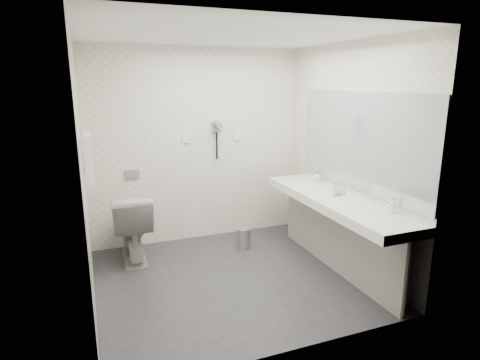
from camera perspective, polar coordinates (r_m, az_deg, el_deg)
name	(u,v)px	position (r m, az deg, el deg)	size (l,w,h in m)	color
floor	(232,278)	(4.49, -1.13, -13.72)	(2.80, 2.80, 0.00)	#2D2C32
ceiling	(231,35)	(4.01, -1.31, 19.87)	(2.80, 2.80, 0.00)	white
wall_back	(197,146)	(5.29, -6.04, 4.74)	(2.80, 2.80, 0.00)	white
wall_front	(293,200)	(2.92, 7.55, -2.79)	(2.80, 2.80, 0.00)	white
wall_left	(83,177)	(3.84, -21.27, 0.41)	(2.60, 2.60, 0.00)	white
wall_right	(348,156)	(4.72, 14.99, 3.26)	(2.60, 2.60, 0.00)	white
vanity_counter	(335,202)	(4.51, 13.29, -3.01)	(0.55, 2.20, 0.10)	white
vanity_panel	(335,238)	(4.66, 13.25, -7.98)	(0.03, 2.15, 0.75)	gray
vanity_post_near	(405,279)	(3.95, 22.30, -12.82)	(0.06, 0.06, 0.75)	silver
vanity_post_far	(293,210)	(5.51, 7.45, -4.30)	(0.06, 0.06, 0.75)	silver
mirror	(359,141)	(4.53, 16.48, 5.28)	(0.02, 2.20, 1.05)	#B2BCC6
basin_near	(375,217)	(4.01, 18.53, -4.97)	(0.40, 0.31, 0.05)	white
basin_far	(305,185)	(5.03, 9.17, -0.66)	(0.40, 0.31, 0.05)	white
faucet_near	(392,206)	(4.11, 20.73, -3.40)	(0.04, 0.04, 0.15)	silver
faucet_far	(319,176)	(5.11, 11.10, 0.52)	(0.04, 0.04, 0.15)	silver
soap_bottle_a	(343,190)	(4.59, 14.35, -1.39)	(0.05, 0.05, 0.12)	silver
soap_bottle_b	(338,191)	(4.58, 13.63, -1.51)	(0.08, 0.08, 0.10)	silver
soap_bottle_c	(334,191)	(4.52, 13.16, -1.58)	(0.04, 0.04, 0.11)	silver
glass_left	(336,188)	(4.69, 13.36, -1.09)	(0.05, 0.05, 0.10)	silver
toilet	(132,226)	(4.96, -15.06, -6.36)	(0.46, 0.81, 0.82)	white
flush_plate	(132,174)	(5.18, -15.01, 0.77)	(0.18, 0.02, 0.12)	#B2B5BA
pedal_bin	(244,239)	(5.19, 0.50, -8.30)	(0.18, 0.18, 0.25)	#B2B5BA
bin_lid	(244,229)	(5.14, 0.51, -6.93)	(0.18, 0.18, 0.01)	#B2B5BA
towel_rail	(86,135)	(4.33, -21.00, 5.91)	(0.02, 0.02, 0.62)	silver
towel_near	(89,159)	(4.22, -20.59, 2.74)	(0.07, 0.24, 0.48)	white
towel_far	(88,155)	(4.50, -20.66, 3.36)	(0.07, 0.24, 0.48)	white
dryer_cradle	(216,127)	(5.30, -3.39, 7.54)	(0.10, 0.04, 0.14)	gray
dryer_barrel	(218,125)	(5.23, -3.15, 7.79)	(0.08, 0.08, 0.14)	gray
dryer_cord	(217,146)	(5.32, -3.30, 4.84)	(0.02, 0.02, 0.35)	black
switch_plate_a	(186,140)	(5.23, -7.62, 5.70)	(0.09, 0.02, 0.09)	white
switch_plate_b	(237,137)	(5.43, -0.39, 6.12)	(0.09, 0.02, 0.09)	white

